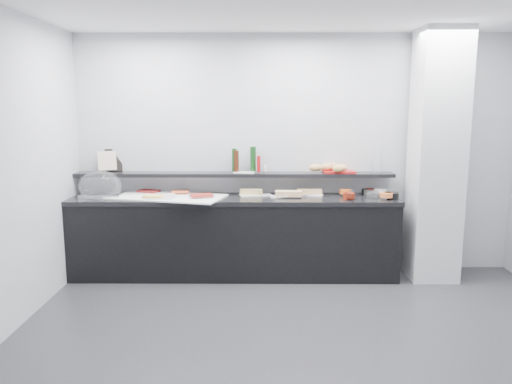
{
  "coord_description": "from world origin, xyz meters",
  "views": [
    {
      "loc": [
        -0.41,
        -3.74,
        1.88
      ],
      "look_at": [
        -0.45,
        1.45,
        1.0
      ],
      "focal_mm": 35.0,
      "sensor_mm": 36.0,
      "label": 1
    }
  ],
  "objects_px": {
    "condiment_tray": "(244,172)",
    "carafe": "(378,160)",
    "bread_tray": "(339,172)",
    "framed_print": "(114,160)",
    "sandwich_plate_mid": "(285,196)",
    "cloche_base": "(103,195)"
  },
  "relations": [
    {
      "from": "cloche_base",
      "to": "framed_print",
      "type": "relative_size",
      "value": 1.74
    },
    {
      "from": "sandwich_plate_mid",
      "to": "carafe",
      "type": "bearing_deg",
      "value": -1.23
    },
    {
      "from": "cloche_base",
      "to": "condiment_tray",
      "type": "distance_m",
      "value": 1.6
    },
    {
      "from": "condiment_tray",
      "to": "bread_tray",
      "type": "xyz_separation_m",
      "value": [
        1.07,
        0.05,
        0.0
      ]
    },
    {
      "from": "cloche_base",
      "to": "condiment_tray",
      "type": "height_order",
      "value": "condiment_tray"
    },
    {
      "from": "sandwich_plate_mid",
      "to": "bread_tray",
      "type": "bearing_deg",
      "value": 7.9
    },
    {
      "from": "condiment_tray",
      "to": "bread_tray",
      "type": "bearing_deg",
      "value": 14.68
    },
    {
      "from": "sandwich_plate_mid",
      "to": "framed_print",
      "type": "height_order",
      "value": "framed_print"
    },
    {
      "from": "bread_tray",
      "to": "carafe",
      "type": "bearing_deg",
      "value": -8.03
    },
    {
      "from": "framed_print",
      "to": "bread_tray",
      "type": "relative_size",
      "value": 0.73
    },
    {
      "from": "condiment_tray",
      "to": "carafe",
      "type": "bearing_deg",
      "value": 12.25
    },
    {
      "from": "cloche_base",
      "to": "framed_print",
      "type": "height_order",
      "value": "framed_print"
    },
    {
      "from": "framed_print",
      "to": "carafe",
      "type": "xyz_separation_m",
      "value": [
        3.02,
        -0.12,
        0.02
      ]
    },
    {
      "from": "condiment_tray",
      "to": "bread_tray",
      "type": "height_order",
      "value": "bread_tray"
    },
    {
      "from": "condiment_tray",
      "to": "carafe",
      "type": "distance_m",
      "value": 1.51
    },
    {
      "from": "framed_print",
      "to": "condiment_tray",
      "type": "distance_m",
      "value": 1.53
    },
    {
      "from": "bread_tray",
      "to": "carafe",
      "type": "distance_m",
      "value": 0.45
    },
    {
      "from": "sandwich_plate_mid",
      "to": "condiment_tray",
      "type": "bearing_deg",
      "value": 153.28
    },
    {
      "from": "carafe",
      "to": "framed_print",
      "type": "bearing_deg",
      "value": 177.7
    },
    {
      "from": "framed_print",
      "to": "carafe",
      "type": "height_order",
      "value": "carafe"
    },
    {
      "from": "sandwich_plate_mid",
      "to": "condiment_tray",
      "type": "distance_m",
      "value": 0.54
    },
    {
      "from": "bread_tray",
      "to": "carafe",
      "type": "height_order",
      "value": "carafe"
    }
  ]
}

